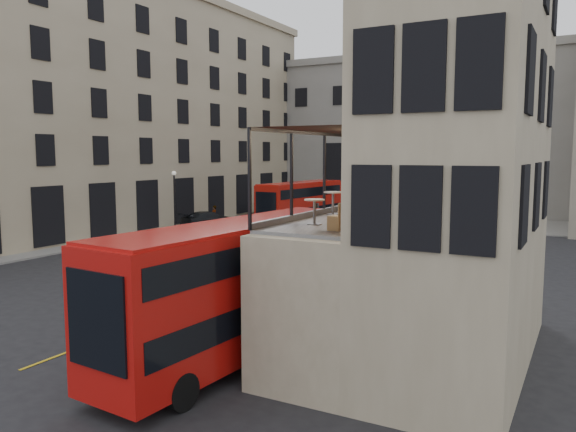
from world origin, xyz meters
The scene contains 31 objects.
ground centered at (0.00, 0.00, 0.00)m, with size 140.00×140.00×0.00m, color black.
host_building_main centered at (9.95, 0.00, 7.79)m, with size 7.26×11.40×15.10m.
host_frontage centered at (6.50, 0.00, 2.25)m, with size 3.00×11.00×4.50m, color tan.
cafe_floor centered at (6.50, 0.00, 4.55)m, with size 3.00×10.00×0.10m, color slate.
building_left centered at (-26.96, 20.00, 11.38)m, with size 14.60×50.60×22.00m.
gateway centered at (-5.00, 47.99, 9.39)m, with size 35.00×10.60×18.00m.
pavement_far centered at (-6.00, 38.00, 0.06)m, with size 40.00×12.00×0.12m, color slate.
pavement_left centered at (-22.00, 12.00, 0.06)m, with size 8.00×48.00×0.12m, color slate.
traffic_light_near centered at (-1.00, 12.00, 2.42)m, with size 0.16×0.20×3.80m.
traffic_light_far centered at (-15.00, 28.00, 2.42)m, with size 0.16×0.20×3.80m.
street_lamp_a centered at (-17.00, 18.00, 2.39)m, with size 0.36×0.36×5.33m.
street_lamp_b centered at (-6.00, 34.00, 2.39)m, with size 0.36×0.36×5.33m.
bus_near centered at (3.42, -3.16, 2.54)m, with size 3.49×11.52×4.53m.
bus_far centered at (-9.13, 25.69, 2.39)m, with size 3.27×10.83×4.26m.
car_a centered at (-5.67, 12.67, 0.78)m, with size 1.85×4.61×1.57m, color #989CA0.
car_b centered at (-5.51, 29.13, 0.67)m, with size 1.42×4.07×1.34m, color #AB0A21.
car_c centered at (-17.00, 22.65, 0.78)m, with size 2.19×5.38×1.56m, color black.
bicycle centered at (-5.13, 17.27, 0.42)m, with size 0.55×1.58×0.83m, color gray.
cyclist centered at (-7.09, 16.46, 0.93)m, with size 0.68×0.45×1.86m, color #E0F319.
pedestrian_a centered at (-16.57, 31.65, 0.94)m, with size 0.91×0.71×1.88m, color gray.
pedestrian_b centered at (-10.22, 35.15, 0.85)m, with size 1.10×0.63×1.71m, color gray.
pedestrian_c centered at (-1.16, 36.77, 0.93)m, with size 1.09×0.45×1.86m, color gray.
pedestrian_d centered at (4.89, 33.15, 0.86)m, with size 0.84×0.55×1.72m, color gray.
pedestrian_e centered at (-17.46, 24.14, 0.97)m, with size 0.71×0.46×1.94m, color gray.
cafe_table_near centered at (6.04, -2.96, 5.12)m, with size 0.63×0.63×0.78m.
cafe_table_mid centered at (5.41, -0.14, 5.15)m, with size 0.66×0.66×0.82m.
cafe_table_far centered at (5.52, 2.27, 5.15)m, with size 0.66×0.66×0.82m.
cafe_chair_a centered at (7.18, -3.84, 4.84)m, with size 0.44×0.44×0.79m.
cafe_chair_b centered at (7.35, 0.01, 4.84)m, with size 0.44×0.44×0.78m.
cafe_chair_c centered at (7.67, -0.48, 4.90)m, with size 0.58×0.58×0.98m.
cafe_chair_d centered at (7.20, 3.48, 4.83)m, with size 0.41×0.41×0.77m.
Camera 1 is at (13.47, -18.35, 6.77)m, focal length 35.00 mm.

